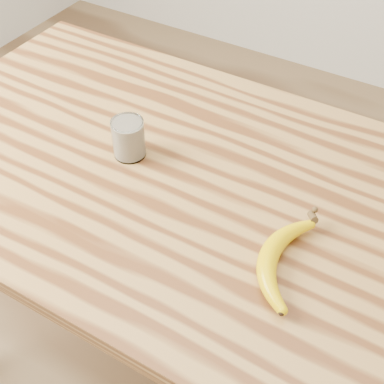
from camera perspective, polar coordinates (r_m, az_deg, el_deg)
The scene contains 3 objects.
table at distance 1.26m, azimuth -4.08°, elevation -1.22°, with size 1.20×0.80×0.90m.
smoothie_glass at distance 1.17m, azimuth -6.78°, elevation 5.71°, with size 0.07×0.07×0.09m.
banana at distance 0.97m, azimuth 8.16°, elevation -6.72°, with size 0.11×0.30×0.04m, color #E3B800, non-canonical shape.
Camera 1 is at (0.52, -0.71, 1.67)m, focal length 50.00 mm.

